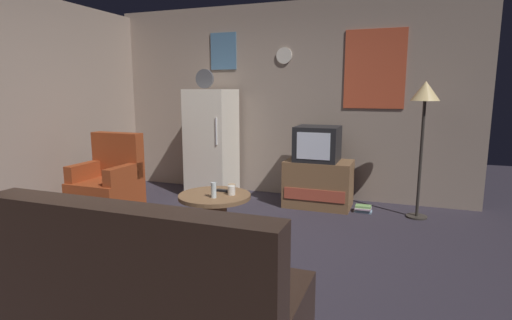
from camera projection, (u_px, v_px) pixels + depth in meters
The scene contains 14 objects.
ground_plane at pixel (205, 256), 3.66m from camera, with size 12.00×12.00×0.00m, color #2D2833.
wall_with_art at pixel (284, 101), 5.69m from camera, with size 5.20×0.12×2.67m.
fridge at pixel (212, 142), 5.70m from camera, with size 0.60×0.62×1.77m.
tv_stand at pixel (318, 184), 5.19m from camera, with size 0.84×0.53×0.60m.
crt_tv at pixel (317, 144), 5.10m from camera, with size 0.54×0.51×0.44m.
standing_lamp at pixel (425, 102), 4.53m from camera, with size 0.32×0.32×1.59m.
coffee_table at pixel (215, 217), 4.04m from camera, with size 0.72×0.72×0.47m.
wine_glass at pixel (214, 190), 3.86m from camera, with size 0.05×0.05×0.15m, color silver.
mug_ceramic_white at pixel (231, 190), 3.98m from camera, with size 0.08×0.08×0.09m, color silver.
mug_ceramic_tan at pixel (232, 189), 4.05m from camera, with size 0.08×0.08×0.09m, color tan.
remote_control at pixel (224, 191), 4.10m from camera, with size 0.15×0.04×0.02m, color black.
armchair at pixel (109, 184), 4.98m from camera, with size 0.68×0.68×0.96m.
couch at pixel (153, 297), 2.32m from camera, with size 1.70×0.80×0.92m.
book_stack at pixel (363, 209), 4.97m from camera, with size 0.21×0.16×0.08m.
Camera 1 is at (1.63, -3.08, 1.49)m, focal length 28.22 mm.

